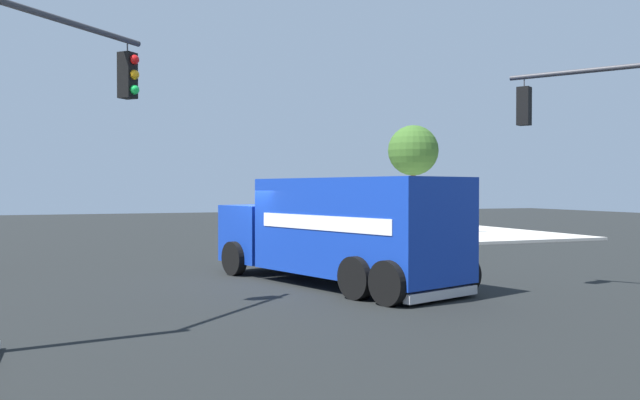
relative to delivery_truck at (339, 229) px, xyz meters
The scene contains 9 objects.
ground_plane 2.84m from the delivery_truck, 61.60° to the right, with size 100.00×100.00×0.00m, color black.
sidewalk_corner_near 19.13m from the delivery_truck, 128.00° to the right, with size 12.68×12.68×0.14m, color beige.
delivery_truck is the anchor object (origin of this frame).
traffic_light_primary 8.62m from the delivery_truck, 26.75° to the left, with size 3.27×3.28×5.74m.
traffic_light_secondary 7.18m from the delivery_truck, 138.58° to the left, with size 2.29×3.33×5.58m.
pedestrian_near_corner 20.48m from the delivery_truck, 134.49° to the right, with size 0.43×0.39×1.67m.
pedestrian_crossing 23.45m from the delivery_truck, 126.96° to the right, with size 0.23×0.53×1.72m.
picket_fence_run 24.19m from the delivery_truck, 119.07° to the right, with size 5.32×0.05×0.95m.
shade_tree_near 22.29m from the delivery_truck, 124.45° to the right, with size 3.02×3.02×6.21m.
Camera 1 is at (5.47, 17.92, 2.56)m, focal length 36.11 mm.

